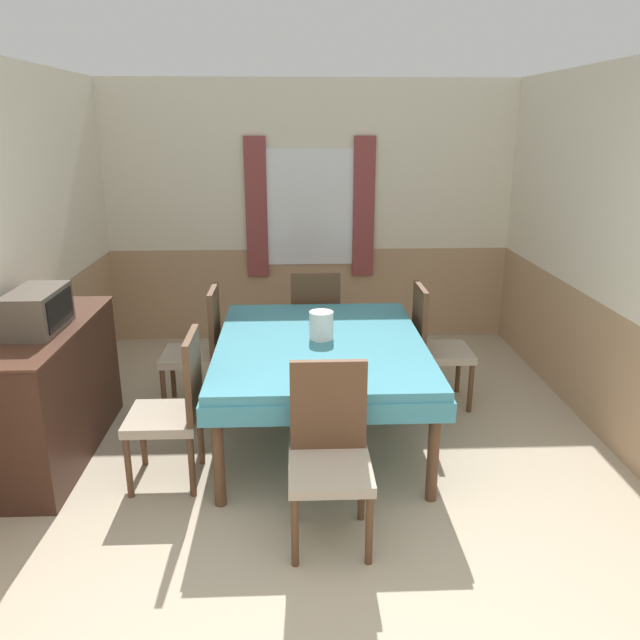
{
  "coord_description": "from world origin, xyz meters",
  "views": [
    {
      "loc": [
        -0.17,
        -2.03,
        2.19
      ],
      "look_at": [
        0.0,
        2.06,
        0.89
      ],
      "focal_mm": 35.0,
      "sensor_mm": 36.0,
      "label": 1
    }
  ],
  "objects": [
    {
      "name": "dining_table",
      "position": [
        0.01,
        2.06,
        0.64
      ],
      "size": [
        1.46,
        1.86,
        0.74
      ],
      "color": "teal",
      "rests_on": "ground_plane"
    },
    {
      "name": "chair_right_far",
      "position": [
        0.94,
        2.6,
        0.52
      ],
      "size": [
        0.44,
        0.44,
        0.98
      ],
      "rotation": [
        0.0,
        0.0,
        4.71
      ],
      "color": "brown",
      "rests_on": "ground_plane"
    },
    {
      "name": "tv",
      "position": [
        -1.79,
        1.81,
        1.05
      ],
      "size": [
        0.29,
        0.52,
        0.27
      ],
      "color": "#51473D",
      "rests_on": "sideboard"
    },
    {
      "name": "wall_right",
      "position": [
        2.05,
        2.13,
        1.3
      ],
      "size": [
        0.05,
        4.66,
        2.6
      ],
      "color": "silver",
      "rests_on": "ground_plane"
    },
    {
      "name": "wall_left",
      "position": [
        -2.05,
        2.13,
        1.3
      ],
      "size": [
        0.05,
        4.66,
        2.6
      ],
      "color": "silver",
      "rests_on": "ground_plane"
    },
    {
      "name": "wall_back",
      "position": [
        -0.0,
        4.28,
        1.3
      ],
      "size": [
        4.46,
        0.1,
        2.6
      ],
      "color": "silver",
      "rests_on": "ground_plane"
    },
    {
      "name": "chair_head_near",
      "position": [
        0.01,
        0.93,
        0.52
      ],
      "size": [
        0.44,
        0.44,
        0.98
      ],
      "rotation": [
        0.0,
        0.0,
        3.14
      ],
      "color": "brown",
      "rests_on": "ground_plane"
    },
    {
      "name": "sideboard",
      "position": [
        -1.79,
        1.88,
        0.47
      ],
      "size": [
        0.46,
        1.5,
        0.92
      ],
      "color": "#3D2319",
      "rests_on": "ground_plane"
    },
    {
      "name": "chair_left_near",
      "position": [
        -0.92,
        1.52,
        0.52
      ],
      "size": [
        0.44,
        0.44,
        0.98
      ],
      "rotation": [
        0.0,
        0.0,
        1.57
      ],
      "color": "brown",
      "rests_on": "ground_plane"
    },
    {
      "name": "vase",
      "position": [
        0.02,
        2.1,
        0.84
      ],
      "size": [
        0.17,
        0.17,
        0.2
      ],
      "color": "silver",
      "rests_on": "dining_table"
    },
    {
      "name": "chair_head_window",
      "position": [
        0.01,
        3.18,
        0.52
      ],
      "size": [
        0.44,
        0.44,
        0.98
      ],
      "color": "brown",
      "rests_on": "ground_plane"
    },
    {
      "name": "chair_left_far",
      "position": [
        -0.92,
        2.6,
        0.52
      ],
      "size": [
        0.44,
        0.44,
        0.98
      ],
      "rotation": [
        0.0,
        0.0,
        1.57
      ],
      "color": "brown",
      "rests_on": "ground_plane"
    }
  ]
}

